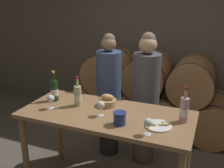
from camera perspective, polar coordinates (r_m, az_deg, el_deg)
The scene contains 14 objects.
stone_wall_back at distance 4.50m, azimuth 10.27°, elevation 12.98°, with size 10.00×0.12×3.20m.
barrel_stack at distance 4.19m, azimuth 7.78°, elevation -2.14°, with size 2.60×0.90×1.19m.
tasting_table at distance 2.64m, azimuth -1.24°, elevation -8.75°, with size 1.69×0.75×0.94m.
person_left at distance 3.34m, azimuth -0.70°, elevation -2.49°, with size 0.31×0.31×1.61m.
person_right at distance 3.19m, azimuth 7.29°, elevation -3.24°, with size 0.33×0.33×1.65m.
wine_bottle_red at distance 2.90m, azimuth -12.40°, elevation -1.36°, with size 0.08×0.08×0.33m.
wine_bottle_white at distance 2.72m, azimuth -7.45°, elevation -2.56°, with size 0.08×0.08×0.32m.
wine_bottle_rose at distance 2.45m, azimuth 15.43°, elevation -5.46°, with size 0.08×0.08×0.33m.
blue_crock at distance 2.34m, azimuth 1.68°, elevation -7.34°, with size 0.12×0.12×0.12m.
bread_basket at distance 2.72m, azimuth -1.01°, elevation -3.76°, with size 0.18×0.18×0.13m.
cheese_plate at distance 2.36m, azimuth 10.08°, elevation -8.90°, with size 0.24×0.24×0.04m.
wine_glass_far_left at distance 2.70m, azimuth -13.17°, elevation -3.15°, with size 0.07×0.07×0.15m.
wine_glass_left at distance 2.48m, azimuth -2.44°, elevation -4.65°, with size 0.07×0.07×0.15m.
wine_glass_center at distance 2.17m, azimuth 7.90°, elevation -8.40°, with size 0.07×0.07×0.15m.
Camera 1 is at (0.93, -2.14, 2.04)m, focal length 42.00 mm.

